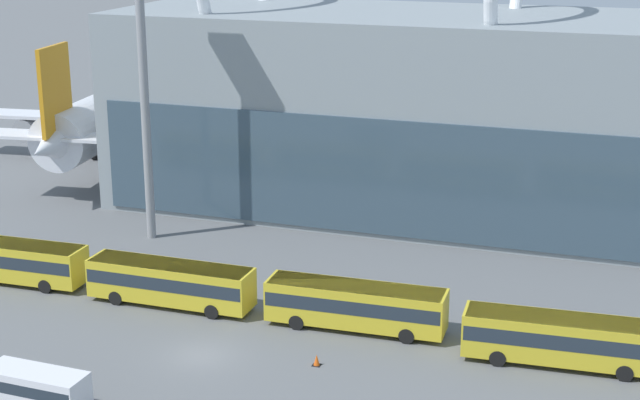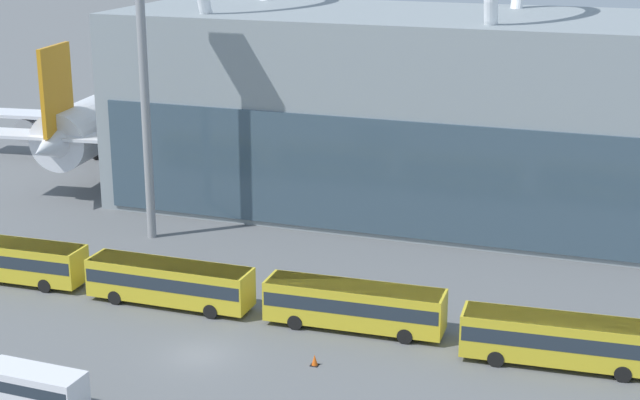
# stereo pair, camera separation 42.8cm
# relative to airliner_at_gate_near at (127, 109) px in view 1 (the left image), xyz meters

# --- Properties ---
(ground_plane) EXTENTS (440.00, 440.00, 0.00)m
(ground_plane) POSITION_rel_airliner_at_gate_near_xyz_m (28.33, -41.41, -5.57)
(ground_plane) COLOR slate
(airliner_at_gate_near) EXTENTS (38.96, 42.58, 14.44)m
(airliner_at_gate_near) POSITION_rel_airliner_at_gate_near_xyz_m (0.00, 0.00, 0.00)
(airliner_at_gate_near) COLOR silver
(airliner_at_gate_near) RESTS_ON ground_plane
(airliner_at_gate_far) EXTENTS (44.14, 42.20, 14.90)m
(airliner_at_gate_far) POSITION_rel_airliner_at_gate_near_xyz_m (45.88, 5.35, 0.19)
(airliner_at_gate_far) COLOR silver
(airliner_at_gate_far) RESTS_ON ground_plane
(shuttle_bus_0) EXTENTS (11.79, 2.96, 3.00)m
(shuttle_bus_0) POSITION_rel_airliner_at_gate_near_xyz_m (9.81, -34.73, -3.79)
(shuttle_bus_0) COLOR gold
(shuttle_bus_0) RESTS_ON ground_plane
(shuttle_bus_1) EXTENTS (11.73, 2.73, 3.00)m
(shuttle_bus_1) POSITION_rel_airliner_at_gate_near_xyz_m (22.95, -34.90, -3.79)
(shuttle_bus_1) COLOR gold
(shuttle_bus_1) RESTS_ON ground_plane
(shuttle_bus_2) EXTENTS (11.81, 3.03, 3.00)m
(shuttle_bus_2) POSITION_rel_airliner_at_gate_near_xyz_m (36.10, -34.58, -3.79)
(shuttle_bus_2) COLOR gold
(shuttle_bus_2) RESTS_ON ground_plane
(shuttle_bus_3) EXTENTS (11.86, 3.32, 3.00)m
(shuttle_bus_3) POSITION_rel_airliner_at_gate_near_xyz_m (49.25, -35.54, -3.79)
(shuttle_bus_3) COLOR gold
(shuttle_bus_3) RESTS_ON ground_plane
(service_van_foreground) EXTENTS (5.77, 2.27, 2.47)m
(service_van_foreground) POSITION_rel_airliner_at_gate_near_xyz_m (23.02, -50.64, -4.13)
(service_van_foreground) COLOR silver
(service_van_foreground) RESTS_ON ground_plane
(floodlight_mast) EXTENTS (3.10, 3.10, 23.84)m
(floodlight_mast) POSITION_rel_airliner_at_gate_near_xyz_m (14.76, -22.48, 10.50)
(floodlight_mast) COLOR gray
(floodlight_mast) RESTS_ON ground_plane
(lane_stripe_0) EXTENTS (9.92, 2.60, 0.01)m
(lane_stripe_0) POSITION_rel_airliner_at_gate_near_xyz_m (20.68, -48.49, -5.57)
(lane_stripe_0) COLOR yellow
(lane_stripe_0) RESTS_ON ground_plane
(lane_stripe_3) EXTENTS (10.71, 2.27, 0.01)m
(lane_stripe_3) POSITION_rel_airliner_at_gate_near_xyz_m (15.19, -28.98, -5.57)
(lane_stripe_3) COLOR yellow
(lane_stripe_3) RESTS_ON ground_plane
(traffic_cone_0) EXTENTS (0.51, 0.51, 0.70)m
(traffic_cone_0) POSITION_rel_airliner_at_gate_near_xyz_m (35.44, -40.37, -5.23)
(traffic_cone_0) COLOR black
(traffic_cone_0) RESTS_ON ground_plane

